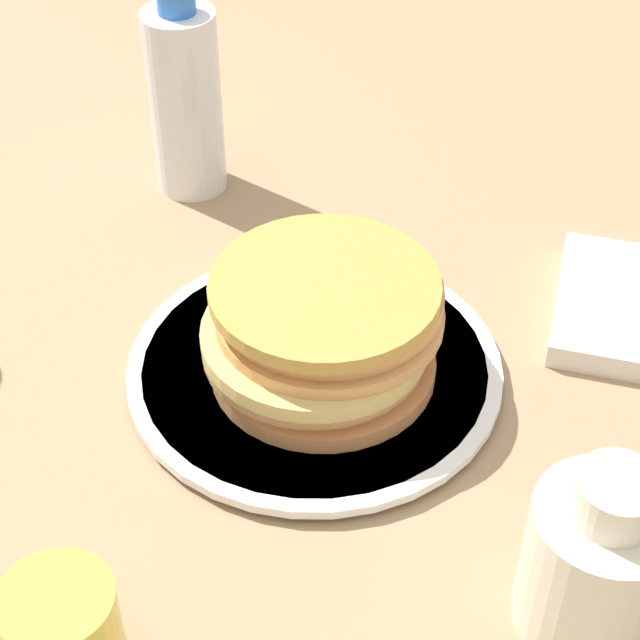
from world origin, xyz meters
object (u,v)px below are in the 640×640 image
Objects in this scene: pancake_stack at (322,326)px; cream_jug at (599,561)px; juice_glass at (64,636)px; plate at (320,369)px; water_bottle_near at (185,100)px.

pancake_stack is 0.25m from cream_jug.
juice_glass is at bearing -87.95° from cream_jug.
plate is 0.26m from cream_jug.
cream_jug reaches higher than pancake_stack.
plate is 1.56× the size of pancake_stack.
plate is at bearing 144.76° from juice_glass.
plate is at bearing -147.55° from cream_jug.
pancake_stack is 1.45× the size of cream_jug.
cream_jug is 0.66× the size of water_bottle_near.
cream_jug is 0.53m from water_bottle_near.
juice_glass is 0.60× the size of cream_jug.
cream_jug is at bearing 32.45° from plate.
cream_jug is at bearing 92.05° from juice_glass.
plate is at bearing -92.71° from pancake_stack.
pancake_stack is 0.28m from juice_glass.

